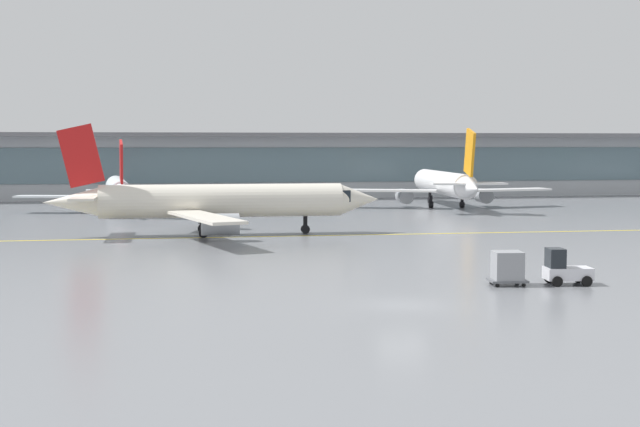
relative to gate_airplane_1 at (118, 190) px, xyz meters
name	(u,v)px	position (x,y,z in m)	size (l,w,h in m)	color
ground_plane	(402,305)	(17.50, -64.72, -2.55)	(400.00, 400.00, 0.00)	slate
taxiway_centreline_stripe	(224,237)	(10.61, -31.40, -2.55)	(110.00, 0.36, 0.01)	yellow
terminal_concourse	(248,165)	(17.50, 23.57, 2.37)	(214.55, 11.00, 9.60)	#B2B7BC
gate_airplane_1	(118,190)	(0.00, 0.00, 0.00)	(23.80, 25.70, 8.51)	white
gate_airplane_2	(444,184)	(40.39, 0.00, 0.39)	(27.52, 29.65, 9.82)	white
taxiing_regional_jet	(218,202)	(10.23, -29.39, 0.38)	(29.44, 27.47, 9.78)	silver
baggage_tug	(564,269)	(28.29, -60.14, -1.66)	(2.74, 1.87, 2.10)	silver
cargo_dolly_lead	(507,267)	(25.02, -59.77, -1.50)	(2.27, 1.83, 1.94)	#595B60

